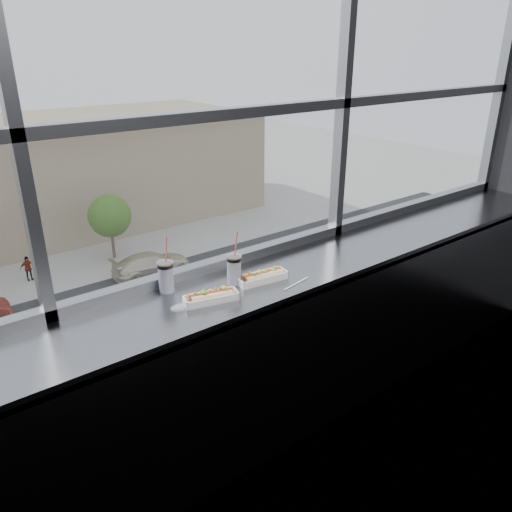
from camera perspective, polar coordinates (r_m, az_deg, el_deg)
wall_back_lower at (r=3.30m, az=-4.01°, el=-10.04°), size 6.00×0.00×6.00m
window_glass at (r=2.78m, az=-5.33°, el=21.91°), size 6.00×0.00×6.00m
window_mullions at (r=2.77m, az=-5.09°, el=21.91°), size 6.00×0.08×2.40m
counter at (r=2.85m, az=-1.21°, el=-3.70°), size 6.00×0.55×0.06m
counter_fascia at (r=2.96m, az=1.90°, el=-14.52°), size 6.00×0.04×1.04m
hotdog_tray_left at (r=2.64m, az=-5.16°, el=-4.65°), size 0.30×0.16×0.07m
hotdog_tray_right at (r=2.85m, az=0.74°, el=-2.35°), size 0.31×0.13×0.07m
soda_cup_left at (r=2.75m, az=-10.28°, el=-2.18°), size 0.09×0.09×0.33m
soda_cup_right at (r=2.80m, az=-2.52°, el=-1.41°), size 0.09×0.09×0.32m
loose_straw at (r=2.83m, az=4.64°, el=-3.14°), size 0.21×0.05×0.01m
wrapper at (r=2.59m, az=-8.69°, el=-5.79°), size 0.10×0.07×0.02m
car_far_c at (r=31.47m, az=-11.92°, el=-0.50°), size 2.68×5.74×1.87m
car_near_c at (r=22.21m, az=-23.99°, el=-12.46°), size 3.48×6.84×2.19m
car_near_e at (r=26.03m, az=-0.33°, el=-4.81°), size 3.37×6.77×2.18m
pedestrian_c at (r=33.11m, az=-24.67°, el=-1.04°), size 0.83×0.62×1.86m
tree_right at (r=33.97m, az=-16.38°, el=4.39°), size 2.80×2.80×4.37m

